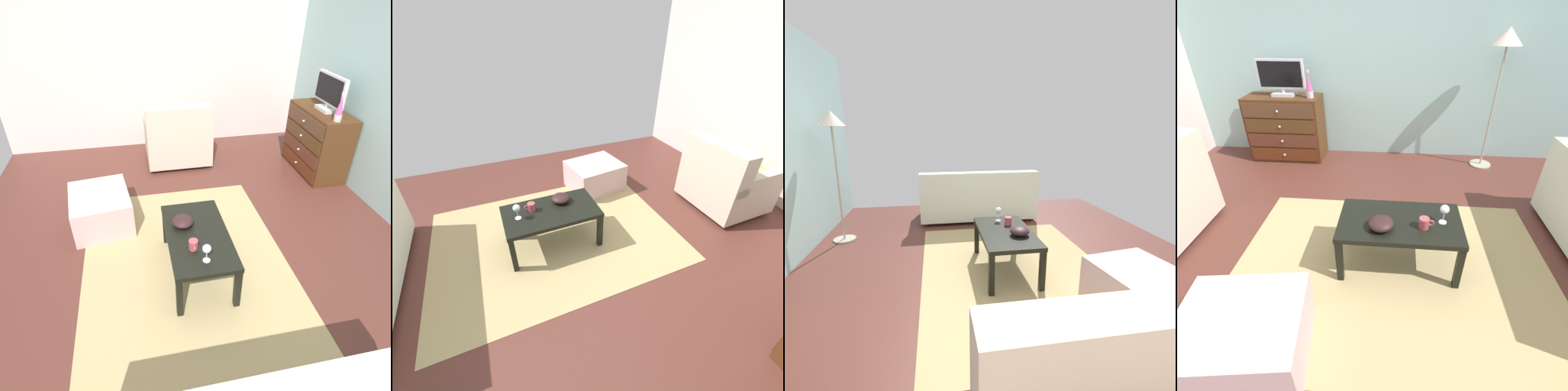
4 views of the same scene
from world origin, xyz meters
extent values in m
cube|color=#542B23|center=(0.00, 0.00, -0.03)|extent=(5.89, 4.80, 0.05)
cube|color=tan|center=(0.20, -0.20, 0.00)|extent=(2.60, 1.90, 0.01)
cube|color=black|center=(-0.19, 0.13, 0.20)|extent=(0.05, 0.05, 0.39)
cube|color=black|center=(0.69, 0.13, 0.20)|extent=(0.05, 0.05, 0.39)
cube|color=black|center=(-0.19, -0.34, 0.20)|extent=(0.05, 0.05, 0.39)
cube|color=black|center=(0.69, -0.34, 0.20)|extent=(0.05, 0.05, 0.39)
cube|color=black|center=(0.25, -0.11, 0.41)|extent=(0.95, 0.53, 0.04)
cylinder|color=silver|center=(0.57, -0.10, 0.43)|extent=(0.06, 0.06, 0.00)
cylinder|color=silver|center=(0.57, -0.10, 0.48)|extent=(0.01, 0.01, 0.09)
sphere|color=silver|center=(0.57, -0.10, 0.55)|extent=(0.07, 0.07, 0.07)
cylinder|color=#A64448|center=(0.42, -0.18, 0.47)|extent=(0.08, 0.08, 0.09)
torus|color=#A64448|center=(0.47, -0.18, 0.48)|extent=(0.05, 0.01, 0.05)
ellipsoid|color=black|center=(0.11, -0.21, 0.48)|extent=(0.19, 0.19, 0.09)
cylinder|color=#332319|center=(1.75, -0.90, 0.03)|extent=(0.05, 0.05, 0.05)
cylinder|color=#332319|center=(-2.32, 0.41, 0.03)|extent=(0.05, 0.05, 0.05)
cylinder|color=#332319|center=(-2.32, -0.31, 0.03)|extent=(0.05, 0.05, 0.05)
cylinder|color=#332319|center=(-1.68, 0.41, 0.03)|extent=(0.05, 0.05, 0.05)
cylinder|color=#332319|center=(-1.68, -0.31, 0.03)|extent=(0.05, 0.05, 0.05)
cube|color=beige|center=(-2.00, 0.05, 0.24)|extent=(0.80, 0.88, 0.38)
cube|color=beige|center=(-1.70, 0.05, 0.66)|extent=(0.20, 0.88, 0.47)
cube|color=beige|center=(-2.00, 0.43, 0.53)|extent=(0.76, 0.12, 0.20)
cube|color=beige|center=(-2.00, -0.33, 0.53)|extent=(0.76, 0.12, 0.20)
cylinder|color=tan|center=(-2.25, 0.13, 0.51)|extent=(0.16, 0.40, 0.16)
cube|color=#CDA8A8|center=(-0.63, -0.98, 0.19)|extent=(0.77, 0.69, 0.39)
camera|label=1|loc=(2.38, -0.55, 2.27)|focal=30.34mm
camera|label=2|loc=(0.72, 1.96, 1.99)|focal=23.68mm
camera|label=3|loc=(-2.40, 0.59, 1.47)|focal=26.02mm
camera|label=4|loc=(0.19, -1.85, 1.79)|focal=26.08mm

